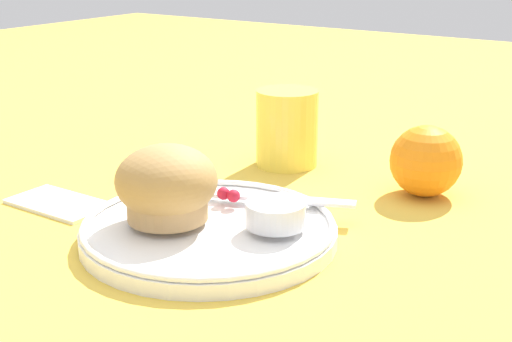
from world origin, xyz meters
TOP-DOWN VIEW (x-y plane):
  - ground_plane at (0.00, 0.00)m, footprint 3.00×3.00m
  - plate at (-0.00, 0.00)m, footprint 0.24×0.24m
  - muffin at (-0.03, -0.02)m, footprint 0.09×0.09m
  - cream_ramekin at (0.06, 0.02)m, footprint 0.06×0.06m
  - berry_pair at (-0.01, 0.05)m, footprint 0.03×0.01m
  - butter_knife at (0.01, 0.07)m, footprint 0.19×0.09m
  - orange_fruit at (0.12, 0.23)m, footprint 0.08×0.08m
  - juice_glass at (-0.06, 0.24)m, footprint 0.08×0.08m
  - folded_napkin at (-0.19, -0.02)m, footprint 0.11×0.06m

SIDE VIEW (x-z plane):
  - ground_plane at x=0.00m, z-range 0.00..0.00m
  - folded_napkin at x=-0.19m, z-range 0.00..0.01m
  - plate at x=0.00m, z-range 0.00..0.02m
  - butter_knife at x=0.01m, z-range 0.02..0.02m
  - berry_pair at x=-0.01m, z-range 0.02..0.03m
  - cream_ramekin at x=0.06m, z-range 0.02..0.04m
  - orange_fruit at x=0.12m, z-range 0.00..0.08m
  - juice_glass at x=-0.06m, z-range 0.00..0.09m
  - muffin at x=-0.03m, z-range 0.02..0.09m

